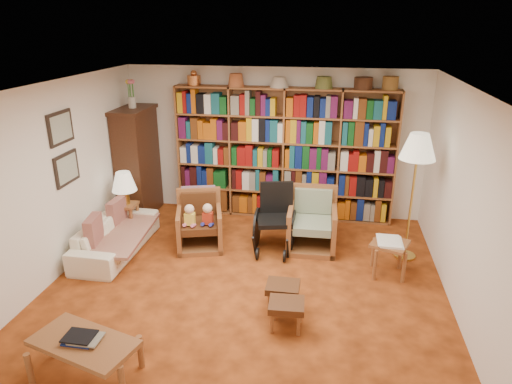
% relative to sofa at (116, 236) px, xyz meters
% --- Properties ---
extents(floor, '(5.00, 5.00, 0.00)m').
position_rel_sofa_xyz_m(floor, '(2.05, -0.59, -0.25)').
color(floor, '#BD551D').
rests_on(floor, ground).
extents(ceiling, '(5.00, 5.00, 0.00)m').
position_rel_sofa_xyz_m(ceiling, '(2.05, -0.59, 2.25)').
color(ceiling, white).
rests_on(ceiling, wall_back).
extents(wall_back, '(5.00, 0.00, 5.00)m').
position_rel_sofa_xyz_m(wall_back, '(2.05, 1.91, 1.00)').
color(wall_back, white).
rests_on(wall_back, floor).
extents(wall_front, '(5.00, 0.00, 5.00)m').
position_rel_sofa_xyz_m(wall_front, '(2.05, -3.09, 1.00)').
color(wall_front, white).
rests_on(wall_front, floor).
extents(wall_left, '(0.00, 5.00, 5.00)m').
position_rel_sofa_xyz_m(wall_left, '(-0.45, -0.59, 1.00)').
color(wall_left, white).
rests_on(wall_left, floor).
extents(wall_right, '(0.00, 5.00, 5.00)m').
position_rel_sofa_xyz_m(wall_right, '(4.55, -0.59, 1.00)').
color(wall_right, white).
rests_on(wall_right, floor).
extents(bookshelf, '(3.60, 0.30, 2.42)m').
position_rel_sofa_xyz_m(bookshelf, '(2.25, 1.73, 0.92)').
color(bookshelf, brown).
rests_on(bookshelf, floor).
extents(curio_cabinet, '(0.50, 0.95, 2.40)m').
position_rel_sofa_xyz_m(curio_cabinet, '(-0.20, 1.41, 0.71)').
color(curio_cabinet, '#3E2010').
rests_on(curio_cabinet, floor).
extents(framed_pictures, '(0.03, 0.52, 0.97)m').
position_rel_sofa_xyz_m(framed_pictures, '(-0.43, -0.29, 1.38)').
color(framed_pictures, black).
rests_on(framed_pictures, wall_left).
extents(sofa, '(1.69, 0.67, 0.49)m').
position_rel_sofa_xyz_m(sofa, '(0.00, 0.00, 0.00)').
color(sofa, white).
rests_on(sofa, floor).
extents(sofa_throw, '(0.92, 1.55, 0.04)m').
position_rel_sofa_xyz_m(sofa_throw, '(0.05, 0.00, 0.05)').
color(sofa_throw, beige).
rests_on(sofa_throw, sofa).
extents(cushion_left, '(0.14, 0.40, 0.40)m').
position_rel_sofa_xyz_m(cushion_left, '(-0.13, 0.35, 0.20)').
color(cushion_left, maroon).
rests_on(cushion_left, sofa).
extents(cushion_right, '(0.20, 0.43, 0.42)m').
position_rel_sofa_xyz_m(cushion_right, '(-0.13, -0.35, 0.20)').
color(cushion_right, maroon).
rests_on(cushion_right, sofa).
extents(side_table_lamp, '(0.33, 0.33, 0.50)m').
position_rel_sofa_xyz_m(side_table_lamp, '(-0.10, 0.62, 0.10)').
color(side_table_lamp, brown).
rests_on(side_table_lamp, floor).
extents(table_lamp, '(0.38, 0.38, 0.52)m').
position_rel_sofa_xyz_m(table_lamp, '(-0.10, 0.62, 0.60)').
color(table_lamp, gold).
rests_on(table_lamp, side_table_lamp).
extents(armchair_leather, '(0.85, 0.86, 0.84)m').
position_rel_sofa_xyz_m(armchair_leather, '(1.16, 0.44, 0.10)').
color(armchair_leather, brown).
rests_on(armchair_leather, floor).
extents(armchair_sage, '(0.73, 0.76, 0.89)m').
position_rel_sofa_xyz_m(armchair_sage, '(2.81, 0.69, 0.09)').
color(armchair_sage, brown).
rests_on(armchair_sage, floor).
extents(wheelchair, '(0.58, 0.80, 1.00)m').
position_rel_sofa_xyz_m(wheelchair, '(2.27, 0.51, 0.21)').
color(wheelchair, black).
rests_on(wheelchair, floor).
extents(floor_lamp, '(0.48, 0.48, 1.82)m').
position_rel_sofa_xyz_m(floor_lamp, '(4.16, 0.55, 1.32)').
color(floor_lamp, gold).
rests_on(floor_lamp, floor).
extents(side_table_papers, '(0.57, 0.57, 0.50)m').
position_rel_sofa_xyz_m(side_table_papers, '(3.86, 0.01, 0.15)').
color(side_table_papers, brown).
rests_on(side_table_papers, floor).
extents(footstool_a, '(0.39, 0.33, 0.33)m').
position_rel_sofa_xyz_m(footstool_a, '(2.57, -1.00, 0.02)').
color(footstool_a, '#4A2B13').
rests_on(footstool_a, floor).
extents(footstool_b, '(0.40, 0.35, 0.33)m').
position_rel_sofa_xyz_m(footstool_b, '(2.65, -1.36, 0.02)').
color(footstool_b, '#4A2B13').
rests_on(footstool_b, floor).
extents(coffee_table, '(1.10, 0.76, 0.47)m').
position_rel_sofa_xyz_m(coffee_table, '(0.86, -2.42, 0.11)').
color(coffee_table, brown).
rests_on(coffee_table, floor).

